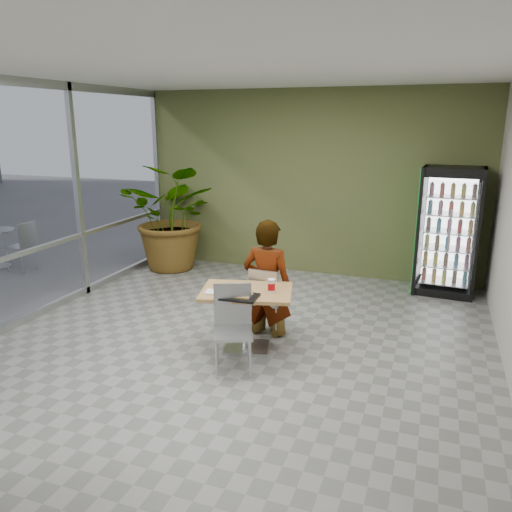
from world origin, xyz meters
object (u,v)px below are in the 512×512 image
Objects in this scene: potted_plant at (174,217)px; chair_far at (266,296)px; beverage_fridge at (448,231)px; chair_near at (233,320)px; soda_cup at (271,286)px; dining_table at (247,307)px; seated_woman at (267,289)px; cafeteria_tray at (239,297)px.

chair_far is at bearing -41.58° from potted_plant.
chair_far is 3.33m from beverage_fridge.
soda_cup is (0.28, 0.49, 0.28)m from chair_near.
chair_far is at bearing 115.54° from soda_cup.
seated_woman reaches higher than dining_table.
cafeteria_tray is (0.01, -0.28, 0.23)m from dining_table.
chair_far is at bearing 86.03° from cafeteria_tray.
potted_plant is (-4.67, -0.26, -0.02)m from beverage_fridge.
chair_far is 0.45× the size of potted_plant.
dining_table is at bearing 69.07° from chair_near.
beverage_fridge is 1.02× the size of potted_plant.
dining_table is 0.66× the size of seated_woman.
potted_plant is at bearing 129.21° from cafeteria_tray.
seated_woman reaches higher than cafeteria_tray.
cafeteria_tray is at bearing -50.79° from potted_plant.
soda_cup reaches higher than cafeteria_tray.
chair_near is 4.13m from beverage_fridge.
soda_cup is at bearing 37.40° from chair_near.
chair_far is at bearing -126.39° from beverage_fridge.
seated_woman is 4.22× the size of cafeteria_tray.
beverage_fridge reaches higher than chair_far.
seated_woman is (0.06, 1.01, 0.05)m from chair_near.
chair_near is 1.01m from seated_woman.
cafeteria_tray is at bearing -119.56° from beverage_fridge.
seated_woman is 0.61m from soda_cup.
potted_plant reaches higher than chair_far.
chair_far reaches higher than cafeteria_tray.
chair_near is at bearing -88.27° from dining_table.
beverage_fridge is at bearing 56.21° from cafeteria_tray.
seated_woman is at bearing 85.88° from cafeteria_tray.
soda_cup is at bearing -44.65° from potted_plant.
soda_cup is at bearing 118.68° from chair_far.
dining_table is at bearing -174.12° from soda_cup.
chair_far is 5.55× the size of soda_cup.
soda_cup is at bearing 116.39° from seated_woman.
potted_plant is (-2.47, 3.03, 0.21)m from cafeteria_tray.
soda_cup is 0.37× the size of cafeteria_tray.
dining_table is 1.27× the size of chair_near.
chair_near is at bearing -88.76° from cafeteria_tray.
dining_table is 3.72m from potted_plant.
seated_woman is at bearing 113.25° from soda_cup.
beverage_fridge is at bearing 57.28° from soda_cup.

